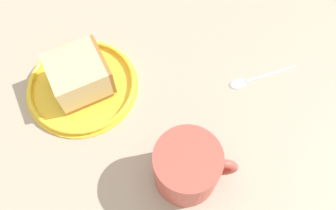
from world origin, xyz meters
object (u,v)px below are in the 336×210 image
Objects in this scene: small_plate at (82,85)px; teaspoon at (249,80)px; tea_mug at (188,167)px; cake_slice at (79,75)px.

teaspoon is at bearing 75.02° from small_plate.
teaspoon is (-12.48, 15.63, -4.12)cm from tea_mug.
teaspoon is (7.41, 27.25, -3.41)cm from cake_slice.
small_plate is 1.62× the size of tea_mug.
cake_slice is (-0.04, 0.27, 3.09)cm from small_plate.
tea_mug reaches higher than teaspoon.
teaspoon is at bearing 74.80° from cake_slice.
small_plate is 1.87× the size of cake_slice.
tea_mug reaches higher than small_plate.
small_plate is 1.51× the size of teaspoon.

